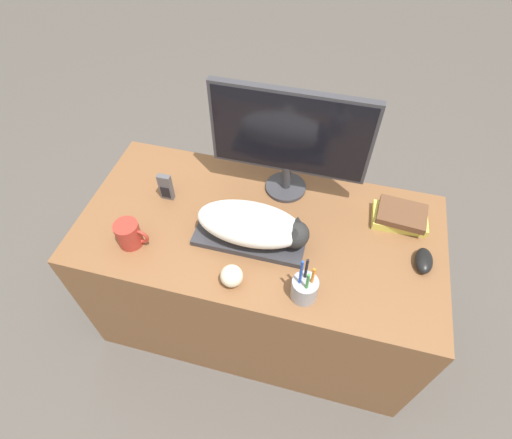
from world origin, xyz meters
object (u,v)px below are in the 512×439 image
object	(u,v)px
cat	(254,225)
computer_mouse	(424,261)
coffee_mug	(129,234)
phone	(166,187)
pen_cup	(304,288)
book_stack	(400,216)
baseball	(232,276)
monitor	(290,137)
keyboard	(250,237)

from	to	relation	value
cat	computer_mouse	xyz separation A→B (m)	(0.60, 0.05, -0.07)
coffee_mug	phone	distance (m)	0.25
computer_mouse	pen_cup	xyz separation A→B (m)	(-0.39, -0.23, 0.03)
computer_mouse	book_stack	world-z (taller)	book_stack
baseball	cat	bearing A→B (deg)	81.19
monitor	book_stack	bearing A→B (deg)	-7.47
computer_mouse	baseball	distance (m)	0.68
cat	monitor	xyz separation A→B (m)	(0.06, 0.29, 0.18)
coffee_mug	pen_cup	size ratio (longest dim) A/B	0.60
baseball	book_stack	distance (m)	0.69
coffee_mug	book_stack	xyz separation A→B (m)	(0.95, 0.35, -0.02)
keyboard	computer_mouse	distance (m)	0.62
keyboard	book_stack	world-z (taller)	book_stack
book_stack	phone	bearing A→B (deg)	-173.30
monitor	coffee_mug	xyz separation A→B (m)	(-0.49, -0.41, -0.22)
pen_cup	book_stack	bearing A→B (deg)	53.76
cat	baseball	size ratio (longest dim) A/B	5.24
keyboard	coffee_mug	xyz separation A→B (m)	(-0.42, -0.12, 0.04)
computer_mouse	phone	size ratio (longest dim) A/B	0.90
keyboard	cat	world-z (taller)	cat
cat	phone	world-z (taller)	cat
phone	monitor	bearing A→B (deg)	20.32
keyboard	computer_mouse	xyz separation A→B (m)	(0.62, 0.05, 0.01)
cat	pen_cup	distance (m)	0.29
cat	baseball	world-z (taller)	cat
pen_cup	baseball	xyz separation A→B (m)	(-0.25, -0.01, -0.01)
monitor	coffee_mug	world-z (taller)	monitor
computer_mouse	phone	bearing A→B (deg)	175.85
keyboard	cat	size ratio (longest dim) A/B	1.00
cat	coffee_mug	world-z (taller)	cat
computer_mouse	baseball	bearing A→B (deg)	-159.23
cat	baseball	bearing A→B (deg)	-98.81
coffee_mug	pen_cup	xyz separation A→B (m)	(0.65, -0.06, -0.00)
coffee_mug	book_stack	world-z (taller)	coffee_mug
computer_mouse	pen_cup	world-z (taller)	pen_cup
cat	phone	distance (m)	0.41
coffee_mug	keyboard	bearing A→B (deg)	16.48
keyboard	monitor	distance (m)	0.39
coffee_mug	cat	bearing A→B (deg)	15.86
phone	coffee_mug	bearing A→B (deg)	-99.49
baseball	coffee_mug	bearing A→B (deg)	170.55
computer_mouse	pen_cup	bearing A→B (deg)	-149.30
coffee_mug	computer_mouse	bearing A→B (deg)	9.42
keyboard	phone	bearing A→B (deg)	162.20
computer_mouse	book_stack	bearing A→B (deg)	115.92
computer_mouse	coffee_mug	distance (m)	1.05
monitor	phone	bearing A→B (deg)	-159.68
monitor	book_stack	distance (m)	0.52
monitor	book_stack	xyz separation A→B (m)	(0.46, -0.06, -0.24)
keyboard	book_stack	distance (m)	0.58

